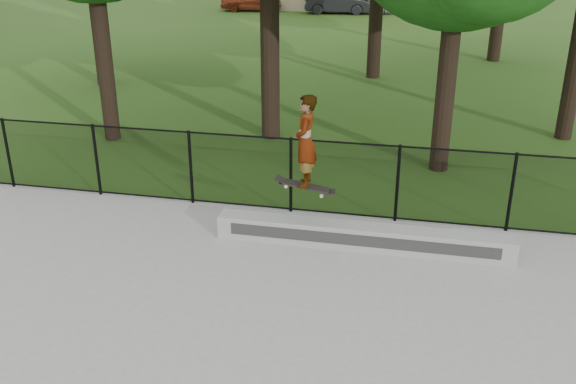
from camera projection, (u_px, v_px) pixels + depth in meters
name	position (u px, v px, depth m)	size (l,w,h in m)	color
grind_ledge	(362.00, 237.00, 10.98)	(5.07, 0.40, 0.41)	#9B9C97
car_a	(251.00, 0.00, 39.79)	(1.51, 3.72, 1.28)	maroon
car_b	(338.00, 3.00, 38.62)	(1.37, 3.57, 1.30)	black
car_c	(393.00, 4.00, 38.80)	(1.51, 3.41, 1.08)	#89939C
skater_airborne	(305.00, 143.00, 10.42)	(0.84, 0.59, 1.69)	black
chainlink_fence	(291.00, 175.00, 12.13)	(16.06, 0.06, 1.50)	black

